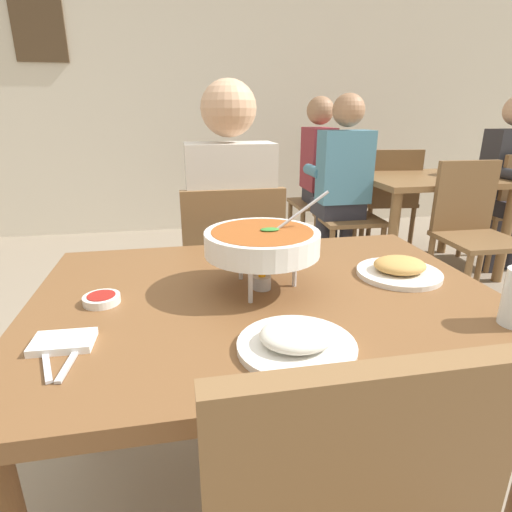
% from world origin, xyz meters
% --- Properties ---
extents(ground_plane, '(16.00, 16.00, 0.00)m').
position_xyz_m(ground_plane, '(0.00, 0.00, 0.00)').
color(ground_plane, gray).
extents(cafe_rear_partition, '(10.00, 0.10, 3.00)m').
position_xyz_m(cafe_rear_partition, '(0.00, 3.45, 1.50)').
color(cafe_rear_partition, beige).
rests_on(cafe_rear_partition, ground_plane).
extents(picture_frame_hung, '(0.44, 0.03, 0.56)m').
position_xyz_m(picture_frame_hung, '(-1.33, 3.39, 1.89)').
color(picture_frame_hung, '#4C3823').
extents(dining_table_main, '(1.20, 0.89, 0.74)m').
position_xyz_m(dining_table_main, '(0.00, 0.00, 0.63)').
color(dining_table_main, brown).
rests_on(dining_table_main, ground_plane).
extents(chair_diner_main, '(0.44, 0.44, 0.90)m').
position_xyz_m(chair_diner_main, '(-0.00, 0.73, 0.51)').
color(chair_diner_main, brown).
rests_on(chair_diner_main, ground_plane).
extents(diner_main, '(0.40, 0.45, 1.31)m').
position_xyz_m(diner_main, '(0.00, 0.76, 0.75)').
color(diner_main, '#2D2D38').
rests_on(diner_main, ground_plane).
extents(curry_bowl, '(0.33, 0.30, 0.26)m').
position_xyz_m(curry_bowl, '(-0.01, 0.03, 0.86)').
color(curry_bowl, silver).
rests_on(curry_bowl, dining_table_main).
extents(rice_plate, '(0.24, 0.24, 0.06)m').
position_xyz_m(rice_plate, '(-0.00, -0.28, 0.76)').
color(rice_plate, white).
rests_on(rice_plate, dining_table_main).
extents(appetizer_plate, '(0.24, 0.24, 0.06)m').
position_xyz_m(appetizer_plate, '(0.40, 0.04, 0.76)').
color(appetizer_plate, white).
rests_on(appetizer_plate, dining_table_main).
extents(sauce_dish, '(0.09, 0.09, 0.02)m').
position_xyz_m(sauce_dish, '(-0.42, 0.01, 0.75)').
color(sauce_dish, white).
rests_on(sauce_dish, dining_table_main).
extents(napkin_folded, '(0.12, 0.08, 0.02)m').
position_xyz_m(napkin_folded, '(-0.46, -0.18, 0.74)').
color(napkin_folded, white).
rests_on(napkin_folded, dining_table_main).
extents(fork_utensil, '(0.07, 0.17, 0.01)m').
position_xyz_m(fork_utensil, '(-0.48, -0.23, 0.74)').
color(fork_utensil, silver).
rests_on(fork_utensil, dining_table_main).
extents(spoon_utensil, '(0.03, 0.17, 0.01)m').
position_xyz_m(spoon_utensil, '(-0.43, -0.23, 0.74)').
color(spoon_utensil, silver).
rests_on(spoon_utensil, dining_table_main).
extents(dining_table_far, '(1.00, 0.80, 0.74)m').
position_xyz_m(dining_table_far, '(1.63, 1.82, 0.61)').
color(dining_table_far, brown).
rests_on(dining_table_far, ground_plane).
extents(chair_bg_left, '(0.45, 0.45, 0.90)m').
position_xyz_m(chair_bg_left, '(1.03, 1.92, 0.51)').
color(chair_bg_left, brown).
rests_on(chair_bg_left, ground_plane).
extents(chair_bg_right, '(0.44, 0.44, 0.90)m').
position_xyz_m(chair_bg_right, '(1.07, 2.41, 0.51)').
color(chair_bg_right, brown).
rests_on(chair_bg_right, ground_plane).
extents(chair_bg_corner, '(0.49, 0.49, 0.90)m').
position_xyz_m(chair_bg_corner, '(1.58, 2.28, 0.51)').
color(chair_bg_corner, brown).
rests_on(chair_bg_corner, ground_plane).
extents(chair_bg_window, '(0.45, 0.45, 0.90)m').
position_xyz_m(chair_bg_window, '(1.61, 1.26, 0.51)').
color(chair_bg_window, brown).
rests_on(chair_bg_window, ground_plane).
extents(patron_bg_left, '(0.40, 0.45, 1.31)m').
position_xyz_m(patron_bg_left, '(0.95, 1.84, 0.75)').
color(patron_bg_left, '#2D2D38').
rests_on(patron_bg_left, ground_plane).
extents(patron_bg_middle, '(0.40, 0.45, 1.31)m').
position_xyz_m(patron_bg_middle, '(2.26, 1.75, 0.75)').
color(patron_bg_middle, '#2D2D38').
rests_on(patron_bg_middle, ground_plane).
extents(patron_bg_right, '(0.45, 0.40, 1.31)m').
position_xyz_m(patron_bg_right, '(0.99, 2.36, 0.75)').
color(patron_bg_right, '#2D2D38').
rests_on(patron_bg_right, ground_plane).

